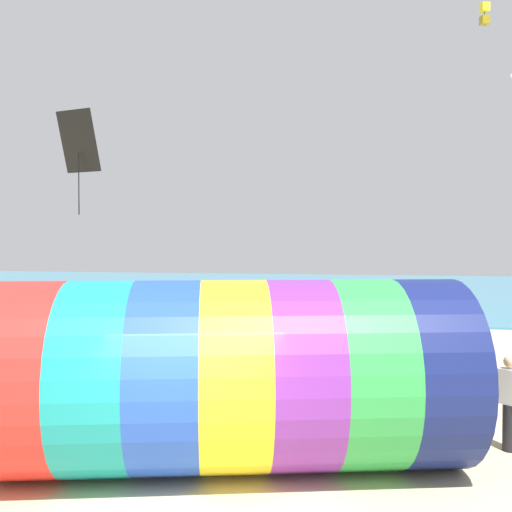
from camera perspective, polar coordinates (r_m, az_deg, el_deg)
The scene contains 6 objects.
sea at distance 46.56m, azimuth 7.88°, elevation -3.29°, with size 120.00×40.00×0.10m, color teal.
giant_inflatable_tube at distance 9.81m, azimuth -2.10°, elevation -11.74°, with size 8.20×5.02×3.18m.
kite_handler at distance 11.69m, azimuth 24.03°, elevation -13.16°, with size 0.42×0.40×1.76m.
kite_yellow_box at distance 23.40m, azimuth 21.89°, elevation 21.54°, with size 0.35×0.35×0.80m.
kite_black_diamond at distance 17.15m, azimuth -17.33°, elevation 10.80°, with size 1.28×0.75×2.92m.
bystander_near_water at distance 15.03m, azimuth -1.86°, elevation -10.25°, with size 0.42×0.40×1.57m.
Camera 1 is at (2.39, -7.08, 3.81)m, focal length 40.00 mm.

